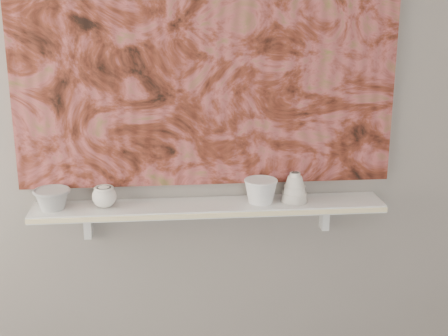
{
  "coord_description": "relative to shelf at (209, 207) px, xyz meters",
  "views": [
    {
      "loc": [
        -0.16,
        -0.83,
        1.77
      ],
      "look_at": [
        0.06,
        1.49,
        1.08
      ],
      "focal_mm": 50.0,
      "sensor_mm": 36.0,
      "label": 1
    }
  ],
  "objects": [
    {
      "name": "house_motif",
      "position": [
        0.45,
        0.07,
        0.32
      ],
      "size": [
        0.09,
        0.0,
        0.08
      ],
      "primitive_type": "cube",
      "color": "black",
      "rests_on": "painting"
    },
    {
      "name": "bracket_right",
      "position": [
        0.49,
        0.06,
        -0.07
      ],
      "size": [
        0.03,
        0.06,
        0.12
      ],
      "primitive_type": "cube",
      "color": "white",
      "rests_on": "wall_back"
    },
    {
      "name": "shelf_stripe",
      "position": [
        0.0,
        -0.09,
        0.0
      ],
      "size": [
        1.4,
        0.01,
        0.02
      ],
      "primitive_type": "cube",
      "color": "beige",
      "rests_on": "shelf"
    },
    {
      "name": "wall_back",
      "position": [
        0.0,
        0.09,
        0.44
      ],
      "size": [
        3.6,
        0.0,
        3.6
      ],
      "primitive_type": "plane",
      "rotation": [
        1.57,
        0.0,
        0.0
      ],
      "color": "gray",
      "rests_on": "floor"
    },
    {
      "name": "bowl_grey",
      "position": [
        -0.61,
        0.0,
        0.06
      ],
      "size": [
        0.16,
        0.16,
        0.08
      ],
      "primitive_type": null,
      "rotation": [
        0.0,
        0.0,
        -0.08
      ],
      "color": "#A2A29F",
      "rests_on": "shelf"
    },
    {
      "name": "bowl_white",
      "position": [
        0.21,
        0.0,
        0.06
      ],
      "size": [
        0.14,
        0.14,
        0.1
      ],
      "primitive_type": null,
      "rotation": [
        0.0,
        0.0,
        -0.03
      ],
      "color": "silver",
      "rests_on": "shelf"
    },
    {
      "name": "bracket_left",
      "position": [
        -0.49,
        0.06,
        -0.07
      ],
      "size": [
        0.03,
        0.06,
        0.12
      ],
      "primitive_type": "cube",
      "color": "white",
      "rests_on": "wall_back"
    },
    {
      "name": "shelf",
      "position": [
        0.0,
        0.0,
        0.0
      ],
      "size": [
        1.4,
        0.18,
        0.03
      ],
      "primitive_type": "cube",
      "color": "white",
      "rests_on": "wall_back"
    },
    {
      "name": "painting",
      "position": [
        0.0,
        0.08,
        0.62
      ],
      "size": [
        1.5,
        0.02,
        1.1
      ],
      "primitive_type": "cube",
      "color": "maroon",
      "rests_on": "wall_back"
    },
    {
      "name": "cup_cream",
      "position": [
        -0.41,
        0.0,
        0.06
      ],
      "size": [
        0.12,
        0.12,
        0.09
      ],
      "primitive_type": null,
      "rotation": [
        0.0,
        0.0,
        -0.36
      ],
      "color": "white",
      "rests_on": "shelf"
    },
    {
      "name": "bell_vessel",
      "position": [
        0.34,
        0.0,
        0.08
      ],
      "size": [
        0.14,
        0.14,
        0.12
      ],
      "primitive_type": null,
      "rotation": [
        0.0,
        0.0,
        -0.28
      ],
      "color": "white",
      "rests_on": "shelf"
    }
  ]
}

